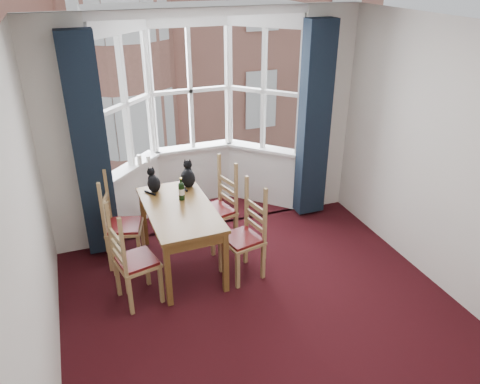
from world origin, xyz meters
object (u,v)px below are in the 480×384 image
chair_right_near (249,237)px  cat_right (188,176)px  chair_left_near (128,265)px  chair_left_far (116,227)px  cat_left (154,182)px  candle_tall (139,160)px  candle_short (148,159)px  wine_bottle (181,190)px  chair_right_far (222,210)px  dining_table (180,216)px

chair_right_near → cat_right: 1.10m
chair_left_near → chair_left_far: 0.80m
cat_left → candle_tall: size_ratio=2.25×
chair_right_near → cat_right: (-0.45, 0.90, 0.44)m
chair_left_near → candle_short: size_ratio=10.37×
chair_left_far → wine_bottle: 0.89m
chair_right_near → chair_right_far: bearing=96.1°
dining_table → cat_left: (-0.18, 0.51, 0.22)m
chair_left_far → wine_bottle: (0.76, -0.17, 0.43)m
dining_table → cat_left: size_ratio=4.61×
chair_left_near → chair_right_far: (1.27, 0.78, 0.00)m
candle_tall → cat_left: bearing=-85.3°
dining_table → candle_short: 1.24m
chair_right_far → chair_right_near: bearing=-83.9°
chair_right_far → candle_tall: size_ratio=6.92×
chair_left_far → cat_right: (0.92, 0.16, 0.44)m
cat_right → chair_right_near: bearing=-63.6°
cat_right → candle_short: (-0.36, 0.70, 0.00)m
chair_right_near → wine_bottle: wine_bottle is taller
chair_right_near → chair_right_far: same height
cat_left → wine_bottle: cat_left is taller
wine_bottle → candle_tall: wine_bottle is taller
chair_right_near → cat_left: 1.32m
chair_right_far → wine_bottle: size_ratio=3.37×
chair_right_near → cat_left: size_ratio=3.08×
chair_left_near → candle_tall: (0.43, 1.63, 0.46)m
chair_left_far → candle_short: (0.57, 0.87, 0.44)m
chair_left_near → wine_bottle: (0.74, 0.63, 0.43)m
cat_left → cat_right: size_ratio=0.90×
chair_left_near → chair_right_near: 1.35m
dining_table → chair_left_far: size_ratio=1.50×
dining_table → chair_right_far: size_ratio=1.50×
candle_short → chair_left_far: bearing=-123.3°
chair_left_near → chair_right_far: 1.49m
chair_right_near → candle_short: 1.85m
dining_table → cat_right: bearing=65.0°
chair_right_far → candle_tall: candle_tall is taller
cat_right → chair_right_far: bearing=-25.8°
chair_right_far → chair_left_far: bearing=179.2°
cat_left → wine_bottle: (0.26, -0.33, 0.01)m
candle_short → cat_left: bearing=-95.3°
chair_right_near → wine_bottle: 0.94m
dining_table → wine_bottle: 0.30m
chair_left_near → chair_left_far: same height
chair_left_near → cat_left: size_ratio=3.08×
chair_right_far → wine_bottle: bearing=-164.5°
chair_right_near → candle_tall: (-0.92, 1.57, 0.46)m
cat_right → candle_tall: size_ratio=2.51×
cat_right → candle_tall: bearing=125.2°
chair_right_near → cat_left: cat_left is taller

